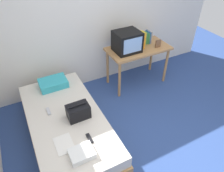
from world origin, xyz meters
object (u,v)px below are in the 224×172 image
magazine (64,144)px  tv (127,42)px  remote_dark (90,138)px  folded_towel (82,153)px  water_bottle (143,42)px  remote_silver (49,111)px  picture_frame (158,44)px  handbag (78,111)px  desk (138,53)px  bed (68,128)px  pillow (53,83)px  book_row (146,37)px

magazine → tv: bearing=37.6°
remote_dark → folded_towel: 0.24m
water_bottle → remote_silver: 2.01m
water_bottle → picture_frame: water_bottle is taller
water_bottle → remote_silver: size_ratio=1.61×
tv → remote_dark: bearing=-134.7°
handbag → remote_dark: 0.43m
picture_frame → remote_dark: size_ratio=0.94×
desk → picture_frame: (0.32, -0.15, 0.17)m
bed → picture_frame: size_ratio=13.61×
remote_dark → magazine: bearing=167.8°
picture_frame → remote_silver: size_ratio=1.02×
pillow → folded_towel: (-0.05, -1.43, -0.02)m
bed → remote_dark: bearing=-73.1°
handbag → folded_towel: (-0.18, -0.59, -0.06)m
desk → remote_dark: size_ratio=7.44×
book_row → remote_silver: (-2.07, -0.68, -0.40)m
bed → remote_silver: 0.37m
desk → water_bottle: 0.23m
tv → pillow: (-1.38, -0.02, -0.42)m
book_row → tv: bearing=-166.5°
water_bottle → book_row: bearing=44.8°
desk → picture_frame: 0.39m
folded_towel → desk: bearing=40.8°
book_row → remote_dark: bearing=-141.4°
bed → remote_silver: bearing=132.7°
book_row → remote_silver: 2.22m
book_row → pillow: bearing=-176.0°
book_row → remote_silver: bearing=-161.8°
handbag → folded_towel: bearing=-106.8°
handbag → folded_towel: 0.62m
tv → picture_frame: bearing=-14.2°
desk → remote_dark: bearing=-139.9°
magazine → remote_silver: remote_silver is taller
desk → book_row: 0.32m
book_row → handbag: 2.00m
magazine → remote_silver: size_ratio=2.01×
bed → folded_towel: 0.74m
pillow → folded_towel: pillow is taller
book_row → water_bottle: bearing=-135.2°
book_row → remote_dark: (-1.73, -1.39, -0.40)m
water_bottle → folded_towel: 2.26m
remote_dark → picture_frame: bearing=31.5°
remote_dark → folded_towel: size_ratio=0.56×
desk → pillow: (-1.63, -0.02, -0.14)m
remote_silver → desk: bearing=17.1°
remote_silver → tv: bearing=19.6°
tv → magazine: tv is taller
pillow → remote_silver: bearing=-111.8°
handbag → remote_silver: size_ratio=2.08×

